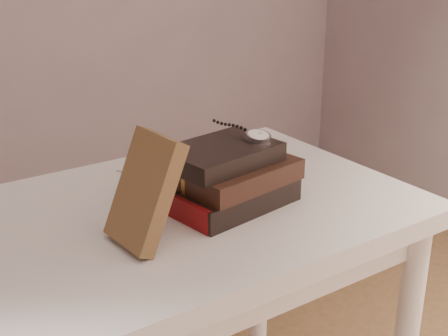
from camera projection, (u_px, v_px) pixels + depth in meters
table at (154, 258)px, 1.15m from camera, size 1.00×0.60×0.75m
book_stack at (229, 177)px, 1.14m from camera, size 0.26×0.19×0.12m
journal at (145, 191)px, 0.99m from camera, size 0.11×0.12×0.18m
pocket_watch at (256, 135)px, 1.15m from camera, size 0.06×0.15×0.02m
eyeglasses at (167, 171)px, 1.14m from camera, size 0.11×0.13×0.05m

